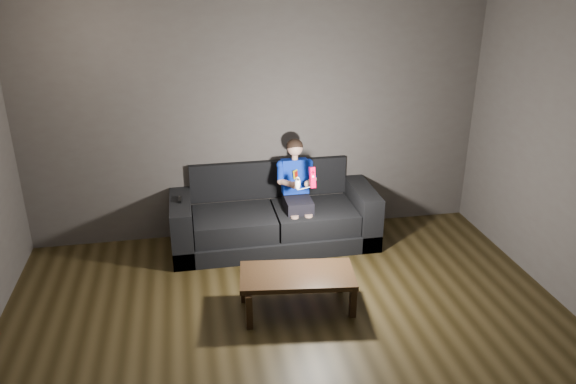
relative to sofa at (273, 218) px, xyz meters
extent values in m
plane|color=black|center=(-0.11, -2.20, -0.28)|extent=(5.00, 5.00, 0.00)
cube|color=#3D3735|center=(-0.11, 0.30, 1.07)|extent=(5.00, 0.04, 2.70)
cube|color=beige|center=(-0.11, -2.20, 2.42)|extent=(5.00, 5.00, 0.02)
cube|color=black|center=(0.00, -0.03, -0.18)|extent=(2.20, 0.95, 0.19)
cube|color=black|center=(-0.44, -0.13, 0.03)|extent=(0.86, 0.67, 0.23)
cube|color=black|center=(0.44, -0.13, 0.03)|extent=(0.86, 0.67, 0.23)
cube|color=black|center=(0.00, 0.33, 0.36)|extent=(1.76, 0.22, 0.43)
cube|color=black|center=(-0.99, -0.03, 0.02)|extent=(0.22, 0.95, 0.60)
cube|color=black|center=(0.99, -0.03, 0.02)|extent=(0.22, 0.95, 0.60)
cube|color=black|center=(0.25, -0.15, 0.21)|extent=(0.28, 0.35, 0.13)
cube|color=#073894|center=(0.25, 0.04, 0.46)|extent=(0.28, 0.20, 0.39)
cube|color=gold|center=(0.25, -0.04, 0.52)|extent=(0.09, 0.09, 0.09)
cube|color=#A81304|center=(0.25, -0.05, 0.52)|extent=(0.06, 0.06, 0.06)
cylinder|color=tan|center=(0.25, 0.04, 0.67)|extent=(0.07, 0.07, 0.06)
sphere|color=tan|center=(0.25, 0.04, 0.78)|extent=(0.17, 0.17, 0.17)
ellipsoid|color=black|center=(0.25, 0.05, 0.80)|extent=(0.18, 0.18, 0.15)
cylinder|color=#073894|center=(0.08, -0.02, 0.53)|extent=(0.07, 0.21, 0.18)
cylinder|color=#073894|center=(0.42, -0.02, 0.53)|extent=(0.07, 0.21, 0.18)
cylinder|color=tan|center=(0.13, -0.17, 0.49)|extent=(0.13, 0.22, 0.10)
cylinder|color=tan|center=(0.38, -0.17, 0.49)|extent=(0.13, 0.22, 0.10)
sphere|color=tan|center=(0.18, -0.26, 0.48)|extent=(0.08, 0.08, 0.08)
sphere|color=tan|center=(0.33, -0.26, 0.48)|extent=(0.08, 0.08, 0.08)
cylinder|color=tan|center=(0.18, -0.34, 0.00)|extent=(0.08, 0.08, 0.32)
cylinder|color=tan|center=(0.32, -0.34, 0.00)|extent=(0.08, 0.08, 0.32)
cube|color=#DF0030|center=(0.33, -0.46, 0.63)|extent=(0.06, 0.08, 0.21)
cube|color=maroon|center=(0.33, -0.49, 0.69)|extent=(0.03, 0.01, 0.03)
cylinder|color=white|center=(0.33, -0.49, 0.62)|extent=(0.02, 0.01, 0.02)
ellipsoid|color=white|center=(0.18, -0.46, 0.58)|extent=(0.07, 0.09, 0.14)
cylinder|color=black|center=(0.18, -0.49, 0.63)|extent=(0.03, 0.01, 0.02)
cube|color=black|center=(-0.99, -0.08, 0.34)|extent=(0.04, 0.15, 0.03)
cube|color=black|center=(-0.99, -0.04, 0.35)|extent=(0.02, 0.02, 0.00)
cube|color=black|center=(0.00, -1.35, 0.07)|extent=(1.06, 0.62, 0.05)
cube|color=black|center=(-0.46, -1.56, -0.12)|extent=(0.05, 0.05, 0.32)
cube|color=black|center=(0.45, -1.56, -0.12)|extent=(0.05, 0.05, 0.32)
cube|color=black|center=(-0.46, -1.15, -0.12)|extent=(0.05, 0.05, 0.32)
cube|color=black|center=(0.45, -1.15, -0.12)|extent=(0.05, 0.05, 0.32)
camera|label=1|loc=(-0.88, -5.53, 2.65)|focal=35.00mm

